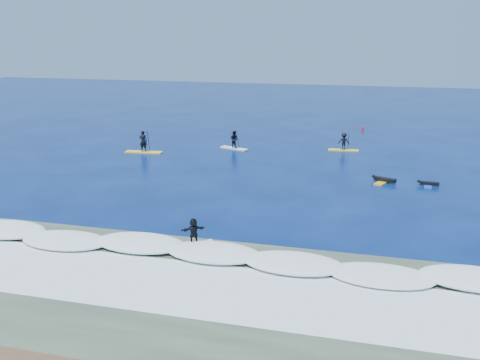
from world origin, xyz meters
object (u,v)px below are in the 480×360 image
(prone_paddler_far, at_px, (428,184))
(marker_buoy, at_px, (363,128))
(prone_paddler_near, at_px, (384,180))
(sup_paddler_center, at_px, (234,141))
(sup_paddler_right, at_px, (344,143))
(sup_paddler_left, at_px, (143,145))
(wave_surfer, at_px, (194,233))

(prone_paddler_far, height_order, marker_buoy, marker_buoy)
(marker_buoy, bearing_deg, prone_paddler_near, -83.58)
(sup_paddler_center, height_order, sup_paddler_right, sup_paddler_center)
(sup_paddler_right, distance_m, marker_buoy, 11.03)
(prone_paddler_far, bearing_deg, sup_paddler_left, 82.79)
(prone_paddler_far, relative_size, wave_surfer, 0.99)
(sup_paddler_left, xyz_separation_m, wave_surfer, (11.95, -19.93, 0.08))
(sup_paddler_right, height_order, prone_paddler_near, sup_paddler_right)
(sup_paddler_right, xyz_separation_m, marker_buoy, (1.29, 10.94, -0.49))
(sup_paddler_right, distance_m, wave_surfer, 26.05)
(sup_paddler_right, relative_size, wave_surfer, 1.43)
(sup_paddler_left, bearing_deg, prone_paddler_far, -17.38)
(prone_paddler_far, bearing_deg, marker_buoy, 18.51)
(sup_paddler_center, relative_size, prone_paddler_near, 1.23)
(prone_paddler_near, distance_m, wave_surfer, 17.86)
(sup_paddler_left, xyz_separation_m, sup_paddler_center, (7.57, 3.67, 0.00))
(wave_surfer, bearing_deg, prone_paddler_far, 15.87)
(sup_paddler_right, relative_size, marker_buoy, 4.52)
(prone_paddler_near, bearing_deg, marker_buoy, 27.67)
(prone_paddler_far, distance_m, marker_buoy, 22.03)
(sup_paddler_right, xyz_separation_m, prone_paddler_far, (6.76, -10.39, -0.62))
(sup_paddler_left, bearing_deg, marker_buoy, 35.00)
(marker_buoy, bearing_deg, wave_surfer, -100.82)
(sup_paddler_left, distance_m, marker_buoy, 25.06)
(sup_paddler_center, xyz_separation_m, marker_buoy, (11.33, 12.78, -0.47))
(sup_paddler_left, height_order, prone_paddler_near, sup_paddler_left)
(sup_paddler_center, height_order, prone_paddler_far, sup_paddler_center)
(wave_surfer, height_order, marker_buoy, wave_surfer)
(wave_surfer, bearing_deg, sup_paddler_right, 42.89)
(sup_paddler_center, distance_m, sup_paddler_right, 10.20)
(sup_paddler_right, bearing_deg, prone_paddler_far, -61.20)
(sup_paddler_left, height_order, prone_paddler_far, sup_paddler_left)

